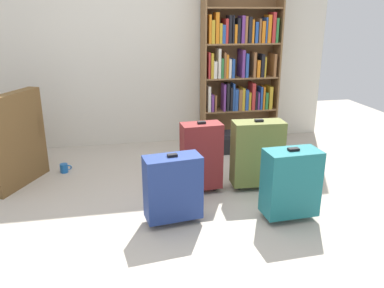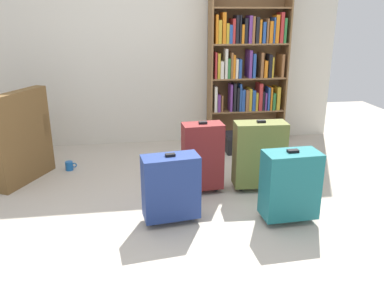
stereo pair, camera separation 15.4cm
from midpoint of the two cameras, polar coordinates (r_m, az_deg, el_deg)
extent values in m
plane|color=#B2A899|center=(3.22, -3.39, -11.21)|extent=(7.98, 7.98, 0.00)
cube|color=beige|center=(4.94, -7.21, 14.98)|extent=(4.56, 0.10, 2.60)
cube|color=brown|center=(4.85, 0.73, 11.82)|extent=(0.02, 0.27, 2.05)
cube|color=brown|center=(5.12, 11.36, 11.83)|extent=(0.02, 0.27, 2.05)
cube|color=brown|center=(5.09, 5.76, 12.04)|extent=(0.96, 0.02, 2.05)
cube|color=brown|center=(5.18, 5.80, 0.63)|extent=(0.92, 0.25, 0.02)
cube|color=brown|center=(5.07, 5.95, 5.05)|extent=(0.92, 0.25, 0.02)
cube|color=brown|center=(4.99, 6.11, 9.65)|extent=(0.92, 0.25, 0.02)
cube|color=brown|center=(4.95, 6.28, 14.35)|extent=(0.92, 0.25, 0.02)
cube|color=brown|center=(4.93, 6.45, 19.12)|extent=(0.92, 0.25, 0.02)
cube|color=silver|center=(4.89, 1.46, 6.66)|extent=(0.03, 0.18, 0.31)
cube|color=#66337F|center=(4.93, 1.88, 6.14)|extent=(0.03, 0.21, 0.21)
cube|color=brown|center=(4.95, 2.30, 6.13)|extent=(0.02, 0.22, 0.20)
cube|color=#66337F|center=(4.92, 3.71, 6.83)|extent=(0.03, 0.15, 0.33)
cube|color=black|center=(4.94, 4.18, 6.92)|extent=(0.03, 0.17, 0.35)
cube|color=black|center=(4.96, 4.64, 6.65)|extent=(0.03, 0.18, 0.29)
cube|color=#264C99|center=(4.96, 5.01, 6.90)|extent=(0.02, 0.16, 0.34)
cube|color=#264C99|center=(5.00, 5.31, 6.58)|extent=(0.04, 0.21, 0.27)
cube|color=brown|center=(4.99, 5.97, 6.49)|extent=(0.04, 0.16, 0.26)
cube|color=gold|center=(5.03, 6.30, 6.67)|extent=(0.03, 0.23, 0.28)
cube|color=#264C99|center=(5.03, 6.86, 6.53)|extent=(0.04, 0.18, 0.26)
cube|color=gold|center=(5.05, 7.24, 6.37)|extent=(0.03, 0.20, 0.22)
cube|color=#B22D2D|center=(5.05, 7.78, 7.00)|extent=(0.04, 0.19, 0.34)
cube|color=black|center=(5.09, 8.10, 6.48)|extent=(0.03, 0.23, 0.23)
cube|color=#66337F|center=(5.09, 8.47, 6.40)|extent=(0.02, 0.21, 0.22)
cube|color=#264C99|center=(5.07, 8.98, 6.71)|extent=(0.02, 0.16, 0.29)
cube|color=orange|center=(5.10, 9.26, 6.78)|extent=(0.02, 0.19, 0.29)
cube|color=#2D7238|center=(5.13, 9.61, 6.39)|extent=(0.03, 0.21, 0.21)
cube|color=gold|center=(5.14, 10.20, 6.80)|extent=(0.04, 0.21, 0.29)
cube|color=#B22D2D|center=(4.83, 1.41, 11.43)|extent=(0.02, 0.19, 0.31)
cube|color=gold|center=(4.85, 1.80, 11.39)|extent=(0.03, 0.21, 0.30)
cube|color=silver|center=(4.86, 2.27, 10.84)|extent=(0.04, 0.20, 0.21)
cube|color=silver|center=(4.85, 2.91, 11.68)|extent=(0.03, 0.18, 0.35)
cube|color=#2D7238|center=(4.86, 3.33, 11.00)|extent=(0.03, 0.16, 0.24)
cube|color=brown|center=(4.87, 3.69, 11.43)|extent=(0.02, 0.18, 0.31)
cube|color=orange|center=(4.90, 3.94, 11.32)|extent=(0.03, 0.23, 0.28)
cube|color=silver|center=(4.89, 4.42, 10.99)|extent=(0.03, 0.18, 0.23)
cube|color=#264C99|center=(4.90, 4.89, 10.98)|extent=(0.03, 0.18, 0.23)
cube|color=#66337F|center=(4.95, 6.27, 11.62)|extent=(0.03, 0.22, 0.33)
cube|color=#264C99|center=(4.95, 6.87, 11.35)|extent=(0.04, 0.18, 0.29)
cube|color=brown|center=(4.98, 7.97, 11.42)|extent=(0.03, 0.17, 0.30)
cube|color=orange|center=(5.01, 8.43, 10.90)|extent=(0.04, 0.21, 0.21)
cube|color=black|center=(5.00, 9.14, 11.26)|extent=(0.04, 0.16, 0.28)
cube|color=gold|center=(5.05, 9.35, 11.14)|extent=(0.02, 0.23, 0.25)
cube|color=brown|center=(5.09, 10.72, 11.31)|extent=(0.03, 0.23, 0.28)
cube|color=orange|center=(4.78, 1.52, 16.39)|extent=(0.03, 0.16, 0.33)
cube|color=gold|center=(4.82, 1.90, 16.05)|extent=(0.04, 0.21, 0.27)
cube|color=orange|center=(4.80, 2.56, 16.54)|extent=(0.04, 0.17, 0.35)
cube|color=gold|center=(4.83, 3.03, 15.82)|extent=(0.03, 0.19, 0.23)
cube|color=#264C99|center=(4.83, 3.50, 15.71)|extent=(0.04, 0.17, 0.21)
cube|color=#B22D2D|center=(4.87, 3.85, 16.13)|extent=(0.03, 0.23, 0.28)
cube|color=black|center=(4.84, 4.44, 16.33)|extent=(0.03, 0.17, 0.32)
cube|color=black|center=(4.86, 4.87, 16.34)|extent=(0.02, 0.18, 0.32)
cube|color=orange|center=(4.87, 5.24, 15.71)|extent=(0.03, 0.17, 0.22)
cube|color=black|center=(4.89, 5.63, 16.13)|extent=(0.04, 0.20, 0.29)
cube|color=#66337F|center=(4.90, 6.27, 16.28)|extent=(0.04, 0.18, 0.32)
cube|color=brown|center=(4.90, 6.74, 16.22)|extent=(0.03, 0.17, 0.31)
cube|color=black|center=(4.92, 7.25, 16.17)|extent=(0.04, 0.19, 0.30)
cube|color=orange|center=(4.92, 7.72, 15.98)|extent=(0.03, 0.16, 0.27)
cube|color=#264C99|center=(4.95, 8.17, 15.82)|extent=(0.04, 0.19, 0.24)
cube|color=brown|center=(4.97, 8.65, 16.02)|extent=(0.02, 0.19, 0.28)
cube|color=orange|center=(5.00, 9.08, 15.85)|extent=(0.04, 0.22, 0.25)
cube|color=#264C99|center=(4.99, 9.60, 16.05)|extent=(0.02, 0.18, 0.29)
cube|color=orange|center=(4.99, 10.04, 16.21)|extent=(0.04, 0.17, 0.32)
cube|color=#B22D2D|center=(5.02, 10.64, 16.35)|extent=(0.04, 0.18, 0.35)
cube|color=#2D7238|center=(5.04, 11.09, 15.96)|extent=(0.03, 0.18, 0.29)
cube|color=brown|center=(4.05, -25.56, 3.20)|extent=(0.42, 0.68, 0.50)
cube|color=brown|center=(4.49, -25.70, 2.68)|extent=(0.67, 0.40, 0.22)
cylinder|color=#1959A5|center=(4.36, -19.13, -3.36)|extent=(0.08, 0.08, 0.10)
torus|color=#1959A5|center=(4.35, -18.46, -3.26)|extent=(0.06, 0.01, 0.06)
cube|color=black|center=(4.76, 5.62, 0.20)|extent=(0.42, 0.26, 0.21)
cube|color=black|center=(4.73, 5.66, 1.44)|extent=(0.43, 0.27, 0.05)
cube|color=brown|center=(3.69, 8.31, -1.31)|extent=(0.48, 0.23, 0.61)
cube|color=black|center=(3.60, 8.54, 3.40)|extent=(0.08, 0.05, 0.02)
cylinder|color=black|center=(3.77, 5.67, -6.15)|extent=(0.05, 0.05, 0.05)
cylinder|color=black|center=(3.86, 10.44, -5.78)|extent=(0.05, 0.05, 0.05)
cube|color=#19666B|center=(3.20, 12.85, -5.48)|extent=(0.44, 0.26, 0.54)
cube|color=black|center=(3.10, 13.22, -0.77)|extent=(0.09, 0.05, 0.02)
cylinder|color=black|center=(3.27, 10.08, -10.50)|extent=(0.05, 0.05, 0.05)
cylinder|color=black|center=(3.39, 14.80, -9.71)|extent=(0.05, 0.05, 0.05)
cube|color=navy|center=(3.07, -4.24, -6.33)|extent=(0.46, 0.26, 0.51)
cube|color=black|center=(2.97, -4.36, -1.68)|extent=(0.08, 0.05, 0.02)
cylinder|color=black|center=(3.17, -6.85, -11.28)|extent=(0.06, 0.06, 0.05)
cylinder|color=black|center=(3.24, -1.45, -10.49)|extent=(0.06, 0.06, 0.05)
cube|color=maroon|center=(3.58, 0.14, -1.74)|extent=(0.37, 0.22, 0.61)
cube|color=black|center=(3.48, 0.14, 3.14)|extent=(0.07, 0.04, 0.02)
cylinder|color=black|center=(3.68, -1.79, -6.74)|extent=(0.05, 0.05, 0.05)
cylinder|color=black|center=(3.74, 2.03, -6.32)|extent=(0.05, 0.05, 0.05)
camera|label=1|loc=(0.08, -91.34, -0.45)|focal=36.59mm
camera|label=2|loc=(0.08, 88.66, 0.45)|focal=36.59mm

